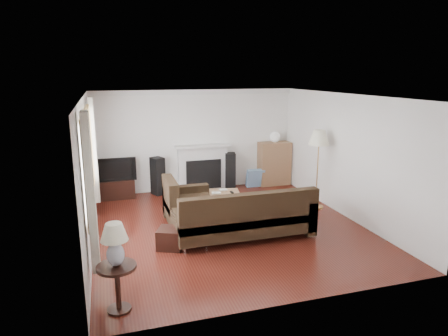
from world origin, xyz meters
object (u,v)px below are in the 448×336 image
object	(u,v)px
tv_stand	(115,189)
sectional_sofa	(243,214)
coffee_table	(215,201)
side_table	(118,288)
bookshelf	(274,163)
floor_lamp	(317,170)

from	to	relation	value
tv_stand	sectional_sofa	world-z (taller)	sectional_sofa
tv_stand	coffee_table	size ratio (longest dim) A/B	0.86
sectional_sofa	side_table	bearing A→B (deg)	-142.79
bookshelf	sectional_sofa	size ratio (longest dim) A/B	0.42
bookshelf	side_table	distance (m)	6.37
tv_stand	side_table	xyz separation A→B (m)	(-0.13, -4.75, 0.08)
tv_stand	floor_lamp	bearing A→B (deg)	-25.21
tv_stand	bookshelf	xyz separation A→B (m)	(4.08, 0.02, 0.34)
coffee_table	floor_lamp	world-z (taller)	floor_lamp
bookshelf	side_table	size ratio (longest dim) A/B	1.85
bookshelf	coffee_table	distance (m)	2.57
coffee_table	side_table	size ratio (longest dim) A/B	1.69
coffee_table	tv_stand	bearing A→B (deg)	154.55
floor_lamp	side_table	size ratio (longest dim) A/B	2.82
sectional_sofa	side_table	xyz separation A→B (m)	(-2.25, -1.71, -0.13)
sectional_sofa	side_table	world-z (taller)	sectional_sofa
bookshelf	floor_lamp	xyz separation A→B (m)	(0.12, -2.00, 0.29)
tv_stand	side_table	size ratio (longest dim) A/B	1.46
sectional_sofa	floor_lamp	xyz separation A→B (m)	(2.07, 1.06, 0.43)
sectional_sofa	coffee_table	size ratio (longest dim) A/B	2.60
bookshelf	tv_stand	bearing A→B (deg)	-179.66
side_table	tv_stand	bearing A→B (deg)	88.47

